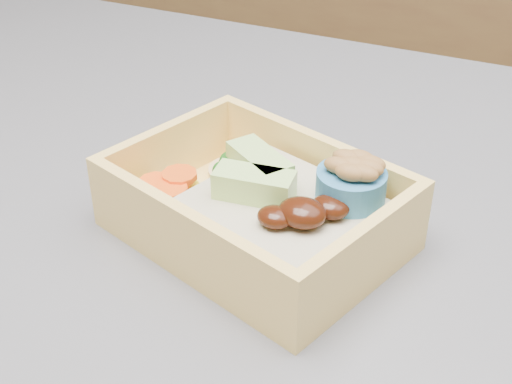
% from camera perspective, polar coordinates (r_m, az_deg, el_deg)
% --- Properties ---
extents(bento_box, '(0.20, 0.17, 0.06)m').
position_cam_1_polar(bento_box, '(0.43, 0.70, -1.37)').
color(bento_box, '#FACD67').
rests_on(bento_box, island).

